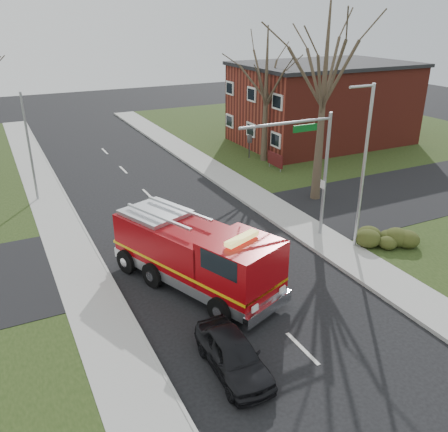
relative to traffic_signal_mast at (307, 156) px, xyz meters
name	(u,v)px	position (x,y,z in m)	size (l,w,h in m)	color
ground	(228,274)	(-5.21, -1.50, -4.71)	(120.00, 120.00, 0.00)	black
sidewalk_right	(333,246)	(0.99, -1.50, -4.63)	(2.40, 80.00, 0.15)	#9E9E99
sidewalk_left	(96,307)	(-11.41, -1.50, -4.63)	(2.40, 80.00, 0.15)	#9E9E99
brick_building	(323,103)	(13.79, 16.50, -1.05)	(15.40, 10.40, 7.25)	maroon
health_center_sign	(275,160)	(5.29, 11.00, -3.83)	(0.12, 2.00, 1.40)	#481011
hedge_corner	(388,234)	(3.79, -2.50, -4.13)	(2.80, 2.00, 0.90)	#363D16
bare_tree_near	(324,84)	(4.29, 4.50, 2.71)	(6.00, 6.00, 12.00)	#3E3324
bare_tree_far	(266,81)	(5.79, 13.50, 1.78)	(5.25, 5.25, 10.50)	#3E3324
traffic_signal_mast	(307,156)	(0.00, 0.00, 0.00)	(5.29, 0.18, 6.80)	gray
streetlight_pole	(363,164)	(1.93, -2.00, -0.16)	(1.48, 0.16, 8.40)	#B7BABF
utility_pole_far	(30,149)	(-12.01, 12.50, -1.21)	(0.14, 0.14, 7.00)	gray
fire_engine	(197,256)	(-6.89, -1.74, -3.22)	(5.55, 8.63, 3.30)	#90060B
parked_car_maroon	(233,354)	(-8.01, -7.34, -4.04)	(1.59, 3.94, 1.34)	black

